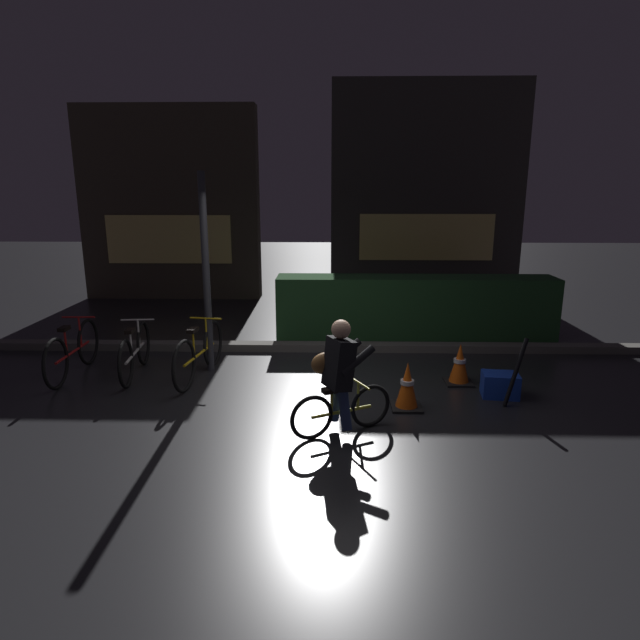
{
  "coord_description": "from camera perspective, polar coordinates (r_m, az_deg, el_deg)",
  "views": [
    {
      "loc": [
        0.35,
        -6.02,
        2.54
      ],
      "look_at": [
        0.2,
        0.6,
        0.9
      ],
      "focal_mm": 29.94,
      "sensor_mm": 36.0,
      "label": 1
    }
  ],
  "objects": [
    {
      "name": "ground_plane",
      "position": [
        6.54,
        -1.89,
        -8.94
      ],
      "size": [
        40.0,
        40.0,
        0.0
      ],
      "primitive_type": "plane",
      "color": "black"
    },
    {
      "name": "sidewalk_curb",
      "position": [
        8.59,
        -1.09,
        -2.88
      ],
      "size": [
        12.0,
        0.24,
        0.12
      ],
      "primitive_type": "cube",
      "color": "#56544F",
      "rests_on": "ground"
    },
    {
      "name": "hedge_row",
      "position": [
        9.45,
        10.1,
        1.4
      ],
      "size": [
        4.8,
        0.7,
        1.06
      ],
      "primitive_type": "cube",
      "color": "#214723",
      "rests_on": "ground"
    },
    {
      "name": "storefront_left",
      "position": [
        13.07,
        -15.73,
        11.76
      ],
      "size": [
        4.1,
        0.54,
        4.36
      ],
      "color": "#42382D",
      "rests_on": "ground"
    },
    {
      "name": "storefront_right",
      "position": [
        13.41,
        11.33,
        13.39
      ],
      "size": [
        4.58,
        0.54,
        4.99
      ],
      "color": "#383330",
      "rests_on": "ground"
    },
    {
      "name": "street_post",
      "position": [
        7.52,
        -12.07,
        4.74
      ],
      "size": [
        0.1,
        0.1,
        2.76
      ],
      "primitive_type": "cylinder",
      "color": "#2D2D33",
      "rests_on": "ground"
    },
    {
      "name": "parked_bike_leftmost",
      "position": [
        8.13,
        -24.9,
        -3.02
      ],
      "size": [
        0.46,
        1.7,
        0.78
      ],
      "rotation": [
        0.0,
        0.0,
        1.6
      ],
      "color": "black",
      "rests_on": "ground"
    },
    {
      "name": "parked_bike_left_mid",
      "position": [
        7.83,
        -19.16,
        -3.22
      ],
      "size": [
        0.46,
        1.6,
        0.74
      ],
      "rotation": [
        0.0,
        0.0,
        1.68
      ],
      "color": "black",
      "rests_on": "ground"
    },
    {
      "name": "parked_bike_center_left",
      "position": [
        7.46,
        -12.77,
        -3.47
      ],
      "size": [
        0.46,
        1.7,
        0.79
      ],
      "rotation": [
        0.0,
        0.0,
        1.43
      ],
      "color": "black",
      "rests_on": "ground"
    },
    {
      "name": "traffic_cone_near",
      "position": [
        6.4,
        9.3,
        -7.01
      ],
      "size": [
        0.36,
        0.36,
        0.57
      ],
      "color": "black",
      "rests_on": "ground"
    },
    {
      "name": "traffic_cone_far",
      "position": [
        7.34,
        14.69,
        -4.61
      ],
      "size": [
        0.36,
        0.36,
        0.55
      ],
      "color": "black",
      "rests_on": "ground"
    },
    {
      "name": "blue_crate",
      "position": [
        7.08,
        18.69,
        -6.59
      ],
      "size": [
        0.48,
        0.37,
        0.3
      ],
      "primitive_type": "cube",
      "rotation": [
        0.0,
        0.0,
        -0.12
      ],
      "color": "#193DB7",
      "rests_on": "ground"
    },
    {
      "name": "cyclist",
      "position": [
        5.59,
        2.03,
        -6.08
      ],
      "size": [
        1.08,
        0.59,
        1.25
      ],
      "rotation": [
        0.0,
        0.0,
        0.47
      ],
      "color": "black",
      "rests_on": "ground"
    },
    {
      "name": "closed_umbrella",
      "position": [
        6.8,
        20.19,
        -5.26
      ],
      "size": [
        0.32,
        0.22,
        0.81
      ],
      "primitive_type": "cylinder",
      "rotation": [
        0.0,
        0.36,
        0.56
      ],
      "color": "black",
      "rests_on": "ground"
    }
  ]
}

